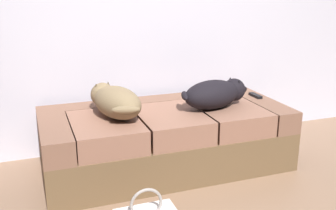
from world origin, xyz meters
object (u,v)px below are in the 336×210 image
couch (166,138)px  dog_dark (216,94)px  dog_tan (115,101)px  tv_remote (255,96)px

couch → dog_dark: dog_dark is taller
couch → dog_tan: 0.53m
couch → tv_remote: size_ratio=12.35×
dog_tan → tv_remote: dog_tan is taller
dog_tan → couch: bearing=2.4°
dog_dark → couch: bearing=168.4°
couch → dog_tan: bearing=-177.6°
dog_dark → tv_remote: size_ratio=4.17×
dog_dark → tv_remote: dog_dark is taller
dog_tan → dog_dark: dog_tan is taller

